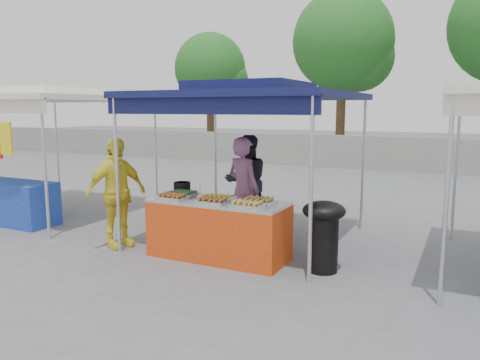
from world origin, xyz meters
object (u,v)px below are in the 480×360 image
at_px(customer_person, 116,193).
at_px(vendor_woman, 243,190).
at_px(cooking_pot, 182,187).
at_px(helper_man, 247,181).
at_px(wok_burner, 324,230).
at_px(vendor_table, 219,229).

bearing_deg(customer_person, vendor_woman, -36.62).
height_order(cooking_pot, helper_man, helper_man).
bearing_deg(wok_burner, customer_person, -179.12).
relative_size(wok_burner, customer_person, 0.56).
height_order(vendor_woman, customer_person, same).
xyz_separation_m(vendor_table, helper_man, (-0.43, 1.85, 0.42)).
distance_m(vendor_table, customer_person, 1.76).
bearing_deg(cooking_pot, wok_burner, -6.09).
relative_size(vendor_table, helper_man, 1.19).
relative_size(vendor_table, customer_person, 1.17).
relative_size(vendor_table, vendor_woman, 1.17).
bearing_deg(vendor_table, cooking_pot, 156.83).
relative_size(cooking_pot, helper_man, 0.16).
bearing_deg(wok_burner, vendor_table, 179.21).
height_order(cooking_pot, customer_person, customer_person).
xyz_separation_m(cooking_pot, wok_burner, (2.38, -0.25, -0.36)).
bearing_deg(helper_man, wok_burner, 98.83).
bearing_deg(cooking_pot, helper_man, 73.88).
xyz_separation_m(vendor_woman, customer_person, (-1.66, -1.09, -0.00)).
height_order(wok_burner, helper_man, helper_man).
relative_size(vendor_table, wok_burner, 2.08).
height_order(wok_burner, customer_person, customer_person).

